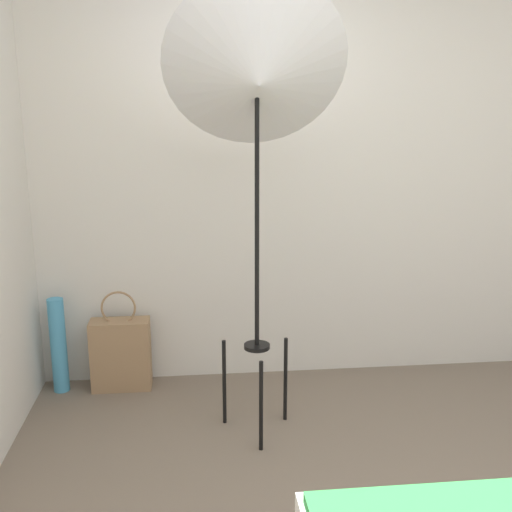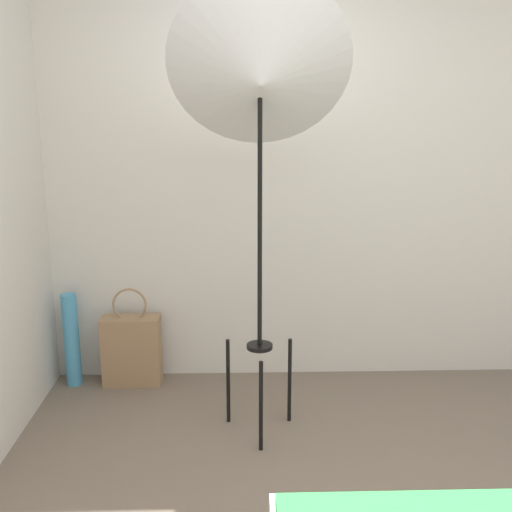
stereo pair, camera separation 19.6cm
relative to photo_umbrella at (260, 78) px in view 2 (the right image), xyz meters
name	(u,v)px [view 2 (the right image)]	position (x,y,z in m)	size (l,w,h in m)	color
wall_back	(343,164)	(0.51, 0.72, -0.44)	(8.00, 0.05, 2.60)	silver
photo_umbrella	(260,78)	(0.00, 0.00, 0.00)	(0.86, 0.61, 2.17)	black
tote_bag	(132,350)	(-0.74, 0.57, -1.53)	(0.34, 0.15, 0.60)	#9E7A56
paper_roll	(72,340)	(-1.09, 0.57, -1.46)	(0.09, 0.09, 0.56)	#4CA3D1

